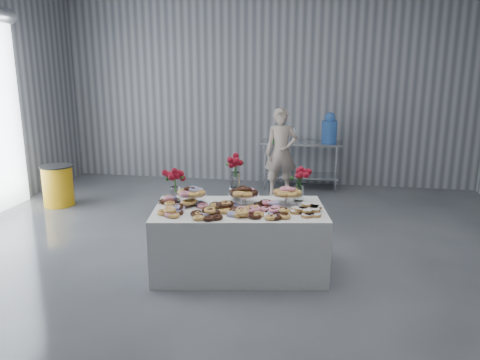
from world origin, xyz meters
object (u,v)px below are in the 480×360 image
at_px(prep_table, 301,156).
at_px(trash_barrel, 58,185).
at_px(person, 281,152).
at_px(water_jug, 329,129).
at_px(display_table, 239,240).

xyz_separation_m(prep_table, trash_barrel, (-3.93, -1.85, -0.28)).
bearing_deg(person, prep_table, 48.43).
height_order(water_jug, person, person).
height_order(water_jug, trash_barrel, water_jug).
distance_m(display_table, trash_barrel, 3.96).
bearing_deg(display_table, water_jug, 75.40).
distance_m(display_table, person, 3.29).
height_order(display_table, person, person).
relative_size(water_jug, trash_barrel, 0.81).
height_order(display_table, trash_barrel, display_table).
bearing_deg(prep_table, trash_barrel, -154.80).
relative_size(prep_table, person, 0.96).
bearing_deg(prep_table, person, -120.20).
bearing_deg(trash_barrel, prep_table, 25.20).
bearing_deg(water_jug, person, -145.75).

